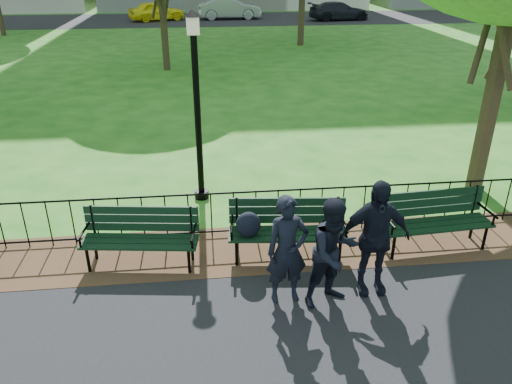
{
  "coord_description": "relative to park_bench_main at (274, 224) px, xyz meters",
  "views": [
    {
      "loc": [
        -1.48,
        -5.87,
        4.69
      ],
      "look_at": [
        -0.65,
        1.5,
        1.12
      ],
      "focal_mm": 35.0,
      "sensor_mm": 36.0,
      "label": 1
    }
  ],
  "objects": [
    {
      "name": "ground",
      "position": [
        0.4,
        -1.2,
        -0.67
      ],
      "size": [
        120.0,
        120.0,
        0.0
      ],
      "primitive_type": "plane",
      "color": "#205B18"
    },
    {
      "name": "dirt_strip",
      "position": [
        0.4,
        0.3,
        -0.65
      ],
      "size": [
        60.0,
        1.6,
        0.01
      ],
      "primitive_type": "cube",
      "color": "#3A2C18",
      "rests_on": "ground"
    },
    {
      "name": "far_street",
      "position": [
        0.4,
        33.8,
        -0.66
      ],
      "size": [
        70.0,
        9.0,
        0.01
      ],
      "primitive_type": "cube",
      "color": "black",
      "rests_on": "ground"
    },
    {
      "name": "iron_fence",
      "position": [
        0.4,
        0.8,
        -0.17
      ],
      "size": [
        24.06,
        0.06,
        1.0
      ],
      "color": "black",
      "rests_on": "ground"
    },
    {
      "name": "park_bench_main",
      "position": [
        0.0,
        0.0,
        0.0
      ],
      "size": [
        2.0,
        0.79,
        1.11
      ],
      "rotation": [
        0.0,
        0.0,
        -0.1
      ],
      "color": "black",
      "rests_on": "ground"
    },
    {
      "name": "park_bench_left_a",
      "position": [
        -2.17,
        0.1,
        -0.06
      ],
      "size": [
        1.93,
        0.82,
        1.06
      ],
      "rotation": [
        0.0,
        0.0,
        -0.13
      ],
      "color": "black",
      "rests_on": "ground"
    },
    {
      "name": "park_bench_right_a",
      "position": [
        2.81,
        0.09,
        -0.04
      ],
      "size": [
        1.97,
        0.74,
        1.1
      ],
      "rotation": [
        0.0,
        0.0,
        0.07
      ],
      "color": "black",
      "rests_on": "ground"
    },
    {
      "name": "lamppost",
      "position": [
        -1.17,
        2.45,
        1.38
      ],
      "size": [
        0.34,
        0.34,
        3.77
      ],
      "color": "black",
      "rests_on": "ground"
    },
    {
      "name": "person_left",
      "position": [
        0.03,
        -1.12,
        0.18
      ],
      "size": [
        0.65,
        0.46,
        1.68
      ],
      "primitive_type": "imported",
      "rotation": [
        0.0,
        0.0,
        0.1
      ],
      "color": "black",
      "rests_on": "asphalt_path"
    },
    {
      "name": "person_mid",
      "position": [
        0.68,
        -1.24,
        0.18
      ],
      "size": [
        0.91,
        0.69,
        1.67
      ],
      "primitive_type": "imported",
      "rotation": [
        0.0,
        0.0,
        0.37
      ],
      "color": "black",
      "rests_on": "asphalt_path"
    },
    {
      "name": "person_right",
      "position": [
        1.33,
        -1.03,
        0.26
      ],
      "size": [
        1.07,
        0.44,
        1.83
      ],
      "primitive_type": "imported",
      "rotation": [
        0.0,
        0.0,
        -0.01
      ],
      "color": "black",
      "rests_on": "asphalt_path"
    },
    {
      "name": "taxi",
      "position": [
        -4.12,
        33.24,
        0.04
      ],
      "size": [
        4.42,
        3.07,
        1.4
      ],
      "primitive_type": "imported",
      "rotation": [
        0.0,
        0.0,
        1.96
      ],
      "color": "yellow",
      "rests_on": "far_street"
    },
    {
      "name": "sedan_silver",
      "position": [
        1.39,
        33.63,
        0.13
      ],
      "size": [
        4.86,
        1.89,
        1.58
      ],
      "primitive_type": "imported",
      "rotation": [
        0.0,
        0.0,
        1.62
      ],
      "color": "#9FA1A7",
      "rests_on": "far_street"
    },
    {
      "name": "sedan_dark",
      "position": [
        9.63,
        32.05,
        0.01
      ],
      "size": [
        4.77,
        2.42,
        1.33
      ],
      "primitive_type": "imported",
      "rotation": [
        0.0,
        0.0,
        1.7
      ],
      "color": "black",
      "rests_on": "far_street"
    }
  ]
}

